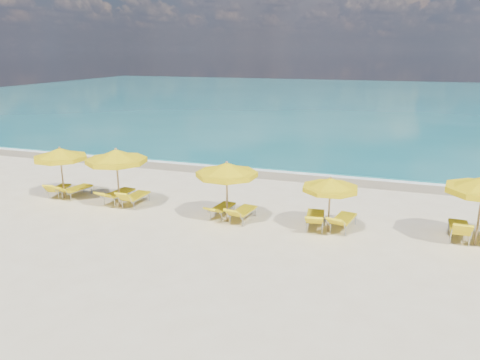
% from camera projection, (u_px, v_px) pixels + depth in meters
% --- Properties ---
extents(ground_plane, '(120.00, 120.00, 0.00)m').
position_uv_depth(ground_plane, '(228.00, 219.00, 18.26)').
color(ground_plane, beige).
extents(ocean, '(120.00, 80.00, 0.30)m').
position_uv_depth(ocean, '(353.00, 100.00, 62.03)').
color(ocean, '#126167').
rests_on(ocean, ground).
extents(wet_sand_band, '(120.00, 2.60, 0.01)m').
position_uv_depth(wet_sand_band, '(275.00, 174.00, 25.00)').
color(wet_sand_band, tan).
rests_on(wet_sand_band, ground).
extents(foam_line, '(120.00, 1.20, 0.03)m').
position_uv_depth(foam_line, '(279.00, 170.00, 25.73)').
color(foam_line, white).
rests_on(foam_line, ground).
extents(whitecap_near, '(14.00, 0.36, 0.05)m').
position_uv_depth(whitecap_near, '(231.00, 137.00, 35.62)').
color(whitecap_near, white).
rests_on(whitecap_near, ground).
extents(whitecap_far, '(18.00, 0.30, 0.05)m').
position_uv_depth(whitecap_far, '(424.00, 132.00, 37.66)').
color(whitecap_far, white).
rests_on(whitecap_far, ground).
extents(umbrella_1, '(2.96, 2.96, 2.34)m').
position_uv_depth(umbrella_1, '(60.00, 154.00, 20.34)').
color(umbrella_1, '#A58252').
rests_on(umbrella_1, ground).
extents(umbrella_2, '(2.96, 2.96, 2.54)m').
position_uv_depth(umbrella_2, '(116.00, 157.00, 19.12)').
color(umbrella_2, '#A58252').
rests_on(umbrella_2, ground).
extents(umbrella_3, '(2.98, 2.98, 2.39)m').
position_uv_depth(umbrella_3, '(227.00, 170.00, 17.51)').
color(umbrella_3, '#A58252').
rests_on(umbrella_3, ground).
extents(umbrella_4, '(2.56, 2.56, 2.07)m').
position_uv_depth(umbrella_4, '(330.00, 185.00, 16.59)').
color(umbrella_4, '#A58252').
rests_on(umbrella_4, ground).
extents(lounger_1_left, '(0.80, 1.63, 0.76)m').
position_uv_depth(lounger_1_left, '(59.00, 191.00, 21.21)').
color(lounger_1_left, '#A5A8AD').
rests_on(lounger_1_left, ground).
extents(lounger_1_right, '(0.93, 1.90, 0.77)m').
position_uv_depth(lounger_1_right, '(76.00, 192.00, 21.01)').
color(lounger_1_right, '#A5A8AD').
rests_on(lounger_1_right, ground).
extents(lounger_2_left, '(0.89, 2.03, 0.76)m').
position_uv_depth(lounger_2_left, '(119.00, 197.00, 20.29)').
color(lounger_2_left, '#A5A8AD').
rests_on(lounger_2_left, ground).
extents(lounger_2_right, '(0.66, 1.85, 0.86)m').
position_uv_depth(lounger_2_right, '(135.00, 200.00, 19.88)').
color(lounger_2_right, '#A5A8AD').
rests_on(lounger_2_right, ground).
extents(lounger_3_left, '(0.77, 1.80, 0.66)m').
position_uv_depth(lounger_3_left, '(222.00, 211.00, 18.60)').
color(lounger_3_left, '#A5A8AD').
rests_on(lounger_3_left, ground).
extents(lounger_3_right, '(0.83, 1.88, 0.78)m').
position_uv_depth(lounger_3_right, '(243.00, 215.00, 18.09)').
color(lounger_3_right, '#A5A8AD').
rests_on(lounger_3_right, ground).
extents(lounger_4_left, '(0.88, 2.03, 0.84)m').
position_uv_depth(lounger_4_left, '(315.00, 221.00, 17.39)').
color(lounger_4_left, '#A5A8AD').
rests_on(lounger_4_left, ground).
extents(lounger_4_right, '(0.96, 1.99, 0.80)m').
position_uv_depth(lounger_4_right, '(343.00, 223.00, 17.20)').
color(lounger_4_right, '#A5A8AD').
rests_on(lounger_4_right, ground).
extents(lounger_5_left, '(0.72, 1.92, 0.94)m').
position_uv_depth(lounger_5_left, '(459.00, 232.00, 16.32)').
color(lounger_5_left, '#A5A8AD').
rests_on(lounger_5_left, ground).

